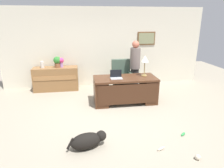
% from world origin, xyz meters
% --- Properties ---
extents(ground_plane, '(12.00, 12.00, 0.00)m').
position_xyz_m(ground_plane, '(0.00, 0.00, 0.00)').
color(ground_plane, '#9E937F').
extents(back_wall, '(7.00, 0.16, 2.70)m').
position_xyz_m(back_wall, '(0.01, 2.60, 1.35)').
color(back_wall, beige).
rests_on(back_wall, ground_plane).
extents(desk, '(1.75, 0.80, 0.74)m').
position_xyz_m(desk, '(0.36, 0.82, 0.40)').
color(desk, '#4C2B19').
rests_on(desk, ground_plane).
extents(credenza, '(1.45, 0.50, 0.78)m').
position_xyz_m(credenza, '(-1.70, 2.25, 0.39)').
color(credenza, olive).
rests_on(credenza, ground_plane).
extents(armchair, '(0.60, 0.59, 1.06)m').
position_xyz_m(armchair, '(0.44, 1.71, 0.48)').
color(armchair, '#475B4C').
rests_on(armchair, ground_plane).
extents(person_standing, '(0.32, 0.32, 1.67)m').
position_xyz_m(person_standing, '(0.84, 1.63, 0.86)').
color(person_standing, '#262323').
rests_on(person_standing, ground_plane).
extents(dog_lying, '(0.75, 0.43, 0.30)m').
position_xyz_m(dog_lying, '(-0.78, -1.17, 0.16)').
color(dog_lying, black).
rests_on(dog_lying, ground_plane).
extents(laptop, '(0.32, 0.22, 0.22)m').
position_xyz_m(laptop, '(0.09, 0.82, 0.80)').
color(laptop, '#B2B5BA').
rests_on(laptop, desk).
extents(desk_lamp, '(0.22, 0.22, 0.59)m').
position_xyz_m(desk_lamp, '(0.93, 0.93, 1.20)').
color(desk_lamp, '#9E8447').
rests_on(desk_lamp, desk).
extents(vase_with_flowers, '(0.17, 0.17, 0.32)m').
position_xyz_m(vase_with_flowers, '(-1.48, 2.25, 0.98)').
color(vase_with_flowers, '#AF7FC7').
rests_on(vase_with_flowers, credenza).
extents(vase_empty, '(0.12, 0.12, 0.22)m').
position_xyz_m(vase_empty, '(-2.09, 2.25, 0.89)').
color(vase_empty, silver).
rests_on(vase_empty, credenza).
extents(potted_plant, '(0.24, 0.24, 0.36)m').
position_xyz_m(potted_plant, '(-1.61, 2.25, 0.98)').
color(potted_plant, brown).
rests_on(potted_plant, credenza).
extents(dog_toy_ball, '(0.09, 0.09, 0.09)m').
position_xyz_m(dog_toy_ball, '(1.06, -1.80, 0.05)').
color(dog_toy_ball, beige).
rests_on(dog_toy_ball, ground_plane).
extents(dog_toy_bone, '(0.18, 0.12, 0.05)m').
position_xyz_m(dog_toy_bone, '(0.54, -1.45, 0.03)').
color(dog_toy_bone, beige).
rests_on(dog_toy_bone, ground_plane).
extents(dog_toy_plush, '(0.15, 0.13, 0.05)m').
position_xyz_m(dog_toy_plush, '(1.18, -1.06, 0.03)').
color(dog_toy_plush, green).
rests_on(dog_toy_plush, ground_plane).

